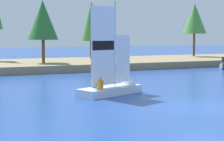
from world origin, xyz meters
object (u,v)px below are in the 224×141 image
object	(u,v)px
shoreline_tree_midright	(195,19)
sailboat	(118,86)
shoreline_tree_midleft	(43,20)
shoreline_tree_centre	(91,22)

from	to	relation	value
shoreline_tree_midright	sailboat	distance (m)	30.52
shoreline_tree_midleft	shoreline_tree_centre	bearing A→B (deg)	37.63
shoreline_tree_midleft	sailboat	size ratio (longest dim) A/B	1.06
shoreline_tree_midleft	shoreline_tree_centre	distance (m)	9.41
shoreline_tree_centre	shoreline_tree_midleft	bearing A→B (deg)	-142.37
shoreline_tree_midright	shoreline_tree_midleft	bearing A→B (deg)	-169.56
shoreline_tree_midleft	shoreline_tree_centre	size ratio (longest dim) A/B	0.91
shoreline_tree_midleft	sailboat	world-z (taller)	shoreline_tree_midleft
sailboat	shoreline_tree_midleft	bearing A→B (deg)	69.02
shoreline_tree_midleft	sailboat	xyz separation A→B (m)	(0.43, -17.46, -4.64)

